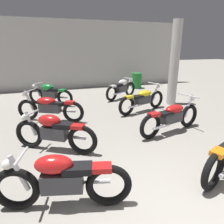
# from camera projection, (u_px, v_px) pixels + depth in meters

# --- Properties ---
(back_wall) EXTENTS (13.06, 0.24, 3.60)m
(back_wall) POSITION_uv_depth(u_px,v_px,m) (75.00, 55.00, 10.93)
(back_wall) COLOR #BCBAB7
(back_wall) RESTS_ON ground
(support_pillar) EXTENTS (0.36, 0.36, 3.20)m
(support_pillar) POSITION_uv_depth(u_px,v_px,m) (174.00, 64.00, 7.77)
(support_pillar) COLOR #BCBAB7
(support_pillar) RESTS_ON ground
(motorcycle_left_row_0) EXTENTS (1.93, 0.67, 0.88)m
(motorcycle_left_row_0) POSITION_uv_depth(u_px,v_px,m) (62.00, 180.00, 2.81)
(motorcycle_left_row_0) COLOR black
(motorcycle_left_row_0) RESTS_ON ground
(motorcycle_left_row_1) EXTENTS (1.73, 1.14, 0.88)m
(motorcycle_left_row_1) POSITION_uv_depth(u_px,v_px,m) (54.00, 132.00, 4.40)
(motorcycle_left_row_1) COLOR black
(motorcycle_left_row_1) RESTS_ON ground
(motorcycle_left_row_2) EXTENTS (1.98, 1.14, 0.97)m
(motorcycle_left_row_2) POSITION_uv_depth(u_px,v_px,m) (50.00, 107.00, 6.21)
(motorcycle_left_row_2) COLOR black
(motorcycle_left_row_2) RESTS_ON ground
(motorcycle_left_row_3) EXTENTS (1.68, 1.21, 0.88)m
(motorcycle_left_row_3) POSITION_uv_depth(u_px,v_px,m) (50.00, 94.00, 7.96)
(motorcycle_left_row_3) COLOR black
(motorcycle_left_row_3) RESTS_ON ground
(motorcycle_right_row_1) EXTENTS (2.13, 0.84, 0.97)m
(motorcycle_right_row_1) POSITION_uv_depth(u_px,v_px,m) (172.00, 117.00, 5.38)
(motorcycle_right_row_1) COLOR black
(motorcycle_right_row_1) RESTS_ON ground
(motorcycle_right_row_2) EXTENTS (2.09, 0.93, 0.97)m
(motorcycle_right_row_2) POSITION_uv_depth(u_px,v_px,m) (143.00, 99.00, 7.16)
(motorcycle_right_row_2) COLOR black
(motorcycle_right_row_2) RESTS_ON ground
(motorcycle_right_row_3) EXTENTS (1.77, 1.07, 0.88)m
(motorcycle_right_row_3) POSITION_uv_depth(u_px,v_px,m) (121.00, 88.00, 9.01)
(motorcycle_right_row_3) COLOR black
(motorcycle_right_row_3) RESTS_ON ground
(oil_drum) EXTENTS (0.59, 0.59, 0.85)m
(oil_drum) POSITION_uv_depth(u_px,v_px,m) (137.00, 81.00, 11.27)
(oil_drum) COLOR #1E722D
(oil_drum) RESTS_ON ground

